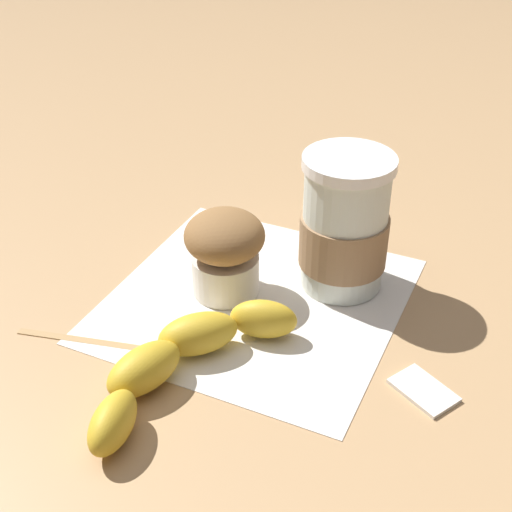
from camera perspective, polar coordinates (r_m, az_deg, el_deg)
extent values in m
plane|color=tan|center=(0.66, 0.00, -3.54)|extent=(3.00, 3.00, 0.00)
cube|color=white|center=(0.66, 0.00, -3.49)|extent=(0.26, 0.26, 0.00)
cylinder|color=silver|center=(0.65, 7.08, 2.27)|extent=(0.08, 0.08, 0.12)
cylinder|color=white|center=(0.62, 7.50, 7.43)|extent=(0.08, 0.08, 0.01)
cylinder|color=#997551|center=(0.66, 7.00, 1.30)|extent=(0.08, 0.08, 0.05)
cylinder|color=white|center=(0.66, -2.54, -1.49)|extent=(0.06, 0.06, 0.04)
ellipsoid|color=olive|center=(0.64, -2.63, 1.53)|extent=(0.07, 0.07, 0.04)
ellipsoid|color=gold|center=(0.61, 0.60, -5.06)|extent=(0.05, 0.06, 0.04)
ellipsoid|color=gold|center=(0.59, -4.65, -6.22)|extent=(0.07, 0.07, 0.04)
ellipsoid|color=gold|center=(0.57, -8.94, -8.91)|extent=(0.07, 0.05, 0.04)
ellipsoid|color=gold|center=(0.53, -11.39, -12.92)|extent=(0.06, 0.04, 0.04)
cube|color=white|center=(0.58, 13.28, -10.30)|extent=(0.05, 0.06, 0.01)
cube|color=tan|center=(0.63, -14.06, -6.46)|extent=(0.03, 0.11, 0.00)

